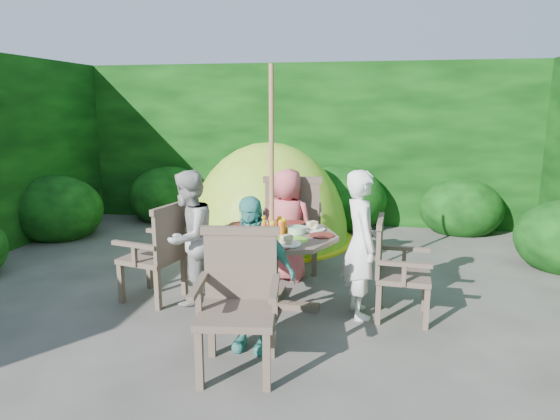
% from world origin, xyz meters
% --- Properties ---
extents(ground, '(60.00, 60.00, 0.00)m').
position_xyz_m(ground, '(0.00, 0.00, 0.00)').
color(ground, '#403E39').
rests_on(ground, ground).
extents(hedge_enclosure, '(9.00, 9.00, 2.50)m').
position_xyz_m(hedge_enclosure, '(0.00, 1.33, 1.25)').
color(hedge_enclosure, black).
rests_on(hedge_enclosure, ground).
extents(patio_table, '(1.23, 1.23, 0.86)m').
position_xyz_m(patio_table, '(0.22, 0.02, 0.60)').
color(patio_table, '#47392E').
rests_on(patio_table, ground).
extents(parasol_pole, '(0.04, 0.04, 2.20)m').
position_xyz_m(parasol_pole, '(0.22, 0.02, 1.10)').
color(parasol_pole, '#97623C').
rests_on(parasol_pole, ground).
extents(garden_chair_right, '(0.49, 0.54, 0.86)m').
position_xyz_m(garden_chair_right, '(1.32, 0.02, 0.46)').
color(garden_chair_right, '#47392E').
rests_on(garden_chair_right, ground).
extents(garden_chair_left, '(0.60, 0.64, 0.92)m').
position_xyz_m(garden_chair_left, '(-0.88, 0.01, 0.49)').
color(garden_chair_left, '#47392E').
rests_on(garden_chair_left, ground).
extents(garden_chair_back, '(0.70, 0.64, 1.06)m').
position_xyz_m(garden_chair_back, '(0.23, 1.11, 0.57)').
color(garden_chair_back, '#47392E').
rests_on(garden_chair_back, ground).
extents(garden_chair_front, '(0.64, 0.59, 0.96)m').
position_xyz_m(garden_chair_front, '(0.20, -1.07, 0.51)').
color(garden_chair_front, '#47392E').
rests_on(garden_chair_front, ground).
extents(child_right, '(0.44, 0.55, 1.31)m').
position_xyz_m(child_right, '(1.02, 0.02, 0.66)').
color(child_right, white).
rests_on(child_right, ground).
extents(child_left, '(0.56, 0.68, 1.27)m').
position_xyz_m(child_left, '(-0.58, 0.02, 0.64)').
color(child_left, '#A6A8A2').
rests_on(child_left, ground).
extents(child_back, '(0.66, 0.50, 1.21)m').
position_xyz_m(child_back, '(0.22, 0.82, 0.60)').
color(child_back, '#D0565F').
rests_on(child_back, ground).
extents(child_front, '(0.73, 0.34, 1.20)m').
position_xyz_m(child_front, '(0.21, -0.78, 0.60)').
color(child_front, teal).
rests_on(child_front, ground).
extents(dome_tent, '(2.84, 2.84, 2.73)m').
position_xyz_m(dome_tent, '(-0.33, 2.39, 0.00)').
color(dome_tent, '#9BB022').
rests_on(dome_tent, ground).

